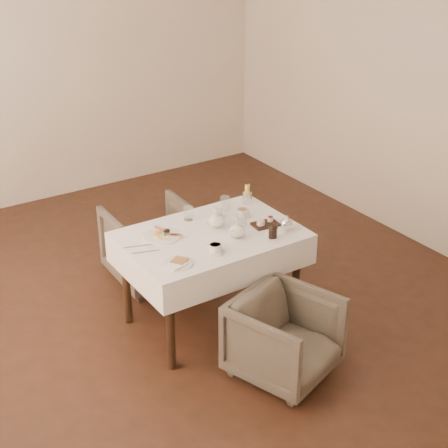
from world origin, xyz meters
name	(u,v)px	position (x,y,z in m)	size (l,w,h in m)	color
table	(211,248)	(-0.08, -0.45, 0.64)	(1.28, 0.88, 0.75)	black
armchair_near	(284,337)	(-0.01, -1.26, 0.29)	(0.63, 0.64, 0.59)	#4A4136
armchair_far	(153,244)	(-0.15, 0.37, 0.32)	(0.69, 0.71, 0.65)	#4A4136
breakfast_plate	(162,235)	(-0.40, -0.30, 0.76)	(0.27, 0.27, 0.03)	white
side_plate	(178,264)	(-0.51, -0.72, 0.76)	(0.21, 0.20, 0.02)	white
teapot_centre	(216,219)	(0.00, -0.38, 0.82)	(0.17, 0.13, 0.14)	white
teapot_front	(237,230)	(0.04, -0.60, 0.82)	(0.15, 0.12, 0.12)	white
creamer	(218,212)	(0.11, -0.24, 0.80)	(0.07, 0.07, 0.08)	white
teacup_near	(215,249)	(-0.21, -0.71, 0.78)	(0.13, 0.13, 0.06)	white
teacup_far	(242,213)	(0.27, -0.34, 0.78)	(0.13, 0.13, 0.06)	white
glass_left	(188,213)	(-0.10, -0.16, 0.81)	(0.07, 0.07, 0.10)	silver
glass_mid	(242,220)	(0.17, -0.48, 0.81)	(0.07, 0.07, 0.10)	silver
glass_right	(225,203)	(0.24, -0.15, 0.81)	(0.07, 0.07, 0.10)	silver
condiment_board	(265,223)	(0.33, -0.55, 0.77)	(0.20, 0.15, 0.05)	black
pepper_mill_left	(272,231)	(0.25, -0.75, 0.81)	(0.05, 0.05, 0.11)	black
pepper_mill_right	(274,231)	(0.26, -0.75, 0.81)	(0.06, 0.06, 0.11)	black
silver_pot	(287,223)	(0.41, -0.71, 0.81)	(0.11, 0.09, 0.12)	white
fries_cup	(247,195)	(0.44, -0.16, 0.83)	(0.08, 0.08, 0.16)	silver
cutlery_fork	(138,246)	(-0.62, -0.34, 0.76)	(0.02, 0.21, 0.00)	silver
cutlery_knife	(146,252)	(-0.61, -0.44, 0.76)	(0.02, 0.19, 0.00)	silver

